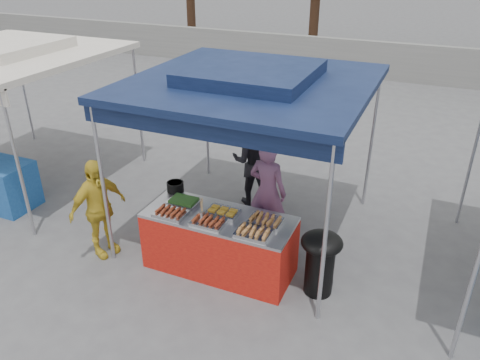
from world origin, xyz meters
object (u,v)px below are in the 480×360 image
at_px(wok_burner, 320,258).
at_px(helper_man, 254,161).
at_px(vendor_woman, 268,192).
at_px(cooking_pot, 175,187).
at_px(vendor_table, 219,243).
at_px(customer_person, 98,209).

height_order(wok_burner, helper_man, helper_man).
bearing_deg(vendor_woman, helper_man, -50.28).
height_order(cooking_pot, vendor_woman, vendor_woman).
distance_m(cooking_pot, vendor_woman, 1.34).
bearing_deg(vendor_table, vendor_woman, 71.37).
xyz_separation_m(vendor_table, wok_burner, (1.37, 0.08, 0.10)).
bearing_deg(cooking_pot, helper_man, 68.66).
xyz_separation_m(wok_burner, vendor_woman, (-1.05, 0.89, 0.28)).
bearing_deg(wok_burner, helper_man, 136.45).
bearing_deg(wok_burner, vendor_table, -172.21).
xyz_separation_m(vendor_table, vendor_woman, (0.32, 0.96, 0.38)).
distance_m(vendor_woman, helper_man, 1.11).
distance_m(cooking_pot, wok_burner, 2.29).
bearing_deg(wok_burner, cooking_pot, 177.17).
bearing_deg(customer_person, helper_man, -13.14).
bearing_deg(vendor_table, helper_man, 98.01).
bearing_deg(helper_man, customer_person, 45.06).
height_order(vendor_table, vendor_woman, vendor_woman).
relative_size(helper_man, customer_person, 1.06).
bearing_deg(helper_man, wok_burner, 119.66).
relative_size(vendor_table, cooking_pot, 8.29).
distance_m(wok_burner, customer_person, 3.11).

